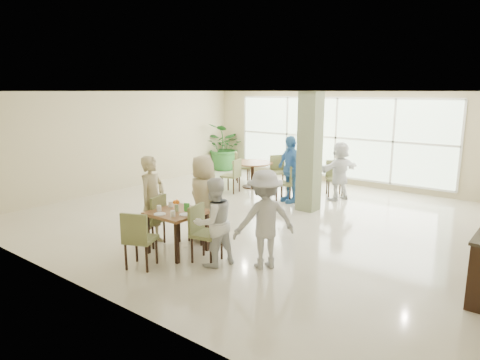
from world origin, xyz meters
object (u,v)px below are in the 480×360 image
Objects in this scene: adult_b at (340,171)px; adult_standing at (306,152)px; teen_right at (214,222)px; teen_far at (203,198)px; teen_left at (152,200)px; teen_standing at (265,219)px; adult_a at (290,169)px; main_table at (177,217)px; round_table_right at (307,174)px; potted_plant at (225,147)px; round_table_left at (252,167)px.

adult_b is 0.78× the size of adult_standing.
teen_far is at bearing -112.57° from teen_right.
teen_right is (1.58, -0.08, -0.10)m from teen_left.
adult_a is at bearing -119.30° from teen_standing.
round_table_right is (-0.33, 5.17, -0.07)m from main_table.
teen_left reaches higher than round_table_right.
teen_far is 1.12× the size of teen_right.
main_table is 0.52× the size of potted_plant.
adult_a is at bearing -147.63° from teen_right.
adult_b is (0.61, 5.22, 0.12)m from main_table.
round_table_right is 0.66× the size of potted_plant.
adult_a is 1.11× the size of adult_b.
teen_right is 5.26m from adult_b.
adult_a reaches higher than round_table_left.
teen_right is 4.42m from adult_a.
teen_far is (0.24, -4.39, 0.24)m from round_table_right.
main_table is at bearing -105.15° from teen_left.
round_table_left is (-2.06, 5.02, -0.05)m from main_table.
round_table_left is 0.79× the size of adult_b.
round_table_right is at bearing -66.30° from adult_b.
round_table_left is 0.61× the size of adult_standing.
potted_plant is at bearing -101.27° from teen_standing.
teen_left is 6.42m from adult_standing.
potted_plant is 7.34m from teen_far.
round_table_right is at bearing -15.44° from teen_left.
main_table is 0.53× the size of teen_far.
adult_a is 1.35m from adult_b.
teen_right reaches higher than round_table_right.
adult_a is at bearing -21.25° from adult_b.
main_table is 8.03m from potted_plant.
teen_left is 1.13× the size of teen_right.
teen_far is at bearing -86.93° from round_table_right.
adult_a is 0.86× the size of adult_standing.
round_table_left is 1.96m from adult_a.
adult_standing is at bearing -3.66° from potted_plant.
potted_plant is 1.05× the size of teen_standing.
main_table is 5.43m from round_table_left.
main_table is at bearing -67.71° from round_table_left.
teen_left reaches higher than teen_standing.
teen_far reaches higher than teen_standing.
potted_plant reaches higher than teen_far.
teen_standing is at bearing -45.93° from potted_plant.
teen_left is at bearing -75.82° from teen_right.
adult_b reaches higher than teen_right.
main_table is at bearing -61.18° from adult_a.
teen_left is at bearing -70.56° from adult_a.
adult_standing is at bearing 55.59° from round_table_left.
round_table_right is 0.68× the size of teen_far.
main_table is 0.79× the size of round_table_right.
main_table is 0.53× the size of teen_left.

